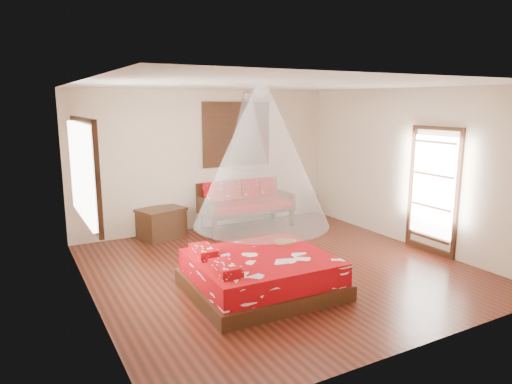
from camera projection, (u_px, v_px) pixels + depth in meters
room at (278, 180)px, 6.90m from camera, size 5.54×5.54×2.84m
bed at (260, 274)px, 6.22m from camera, size 1.96×1.78×0.63m
daybed at (244, 202)px, 9.43m from camera, size 1.88×0.84×0.97m
storage_chest at (161, 223)px, 8.70m from camera, size 0.98×0.83×0.57m
shutter_panel at (237, 134)px, 9.45m from camera, size 1.52×0.06×1.32m
window_left at (86, 171)px, 5.73m from camera, size 0.10×1.74×1.34m
glazed_door at (433, 191)px, 7.73m from camera, size 0.08×1.02×2.16m
wine_tray at (284, 239)px, 6.76m from camera, size 0.29×0.29×0.23m
mosquito_net_main at (261, 157)px, 5.92m from camera, size 1.80×1.80×1.80m
mosquito_net_daybed at (247, 131)px, 9.03m from camera, size 0.86×0.86×1.50m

